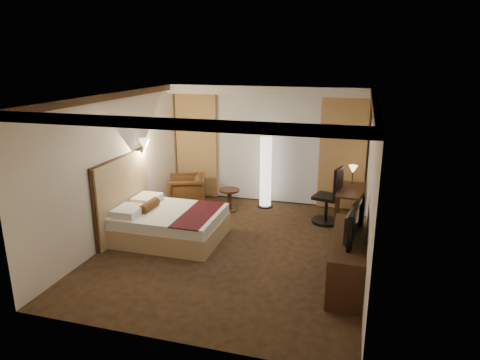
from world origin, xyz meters
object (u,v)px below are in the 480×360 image
(armchair, at_px, (187,190))
(desk, at_px, (350,207))
(television, at_px, (349,216))
(office_chair, at_px, (327,195))
(floor_lamp, at_px, (266,172))
(bed, at_px, (171,225))
(dresser, at_px, (348,258))
(side_table, at_px, (230,200))

(armchair, height_order, desk, armchair)
(television, bearing_deg, office_chair, 20.31)
(armchair, distance_m, floor_lamp, 1.83)
(bed, xyz_separation_m, floor_lamp, (1.31, 2.23, 0.54))
(bed, bearing_deg, dresser, -11.99)
(armchair, bearing_deg, television, 36.01)
(floor_lamp, bearing_deg, side_table, -146.45)
(bed, relative_size, armchair, 2.32)
(side_table, relative_size, dresser, 0.26)
(bed, bearing_deg, side_table, 70.99)
(side_table, xyz_separation_m, dresser, (2.64, -2.45, 0.12))
(desk, bearing_deg, armchair, 179.51)
(bed, distance_m, desk, 3.61)
(armchair, relative_size, side_table, 1.65)
(side_table, distance_m, dresser, 3.60)
(floor_lamp, height_order, dresser, floor_lamp)
(bed, xyz_separation_m, office_chair, (2.73, 1.63, 0.32))
(bed, relative_size, floor_lamp, 1.16)
(office_chair, height_order, dresser, office_chair)
(armchair, distance_m, dresser, 4.36)
(bed, distance_m, office_chair, 3.19)
(bed, height_order, office_chair, office_chair)
(bed, distance_m, side_table, 1.86)
(side_table, height_order, floor_lamp, floor_lamp)
(side_table, bearing_deg, bed, -109.01)
(side_table, distance_m, office_chair, 2.15)
(armchair, height_order, floor_lamp, floor_lamp)
(side_table, bearing_deg, office_chair, -3.64)
(office_chair, bearing_deg, dresser, -61.88)
(dresser, bearing_deg, office_chair, 102.64)
(television, bearing_deg, dresser, -81.62)
(side_table, distance_m, desk, 2.59)
(armchair, xyz_separation_m, desk, (3.59, -0.03, -0.03))
(armchair, xyz_separation_m, office_chair, (3.12, -0.08, 0.20))
(side_table, xyz_separation_m, desk, (2.59, -0.08, 0.13))
(television, bearing_deg, side_table, 55.17)
(side_table, relative_size, desk, 0.43)
(side_table, height_order, television, television)
(office_chair, bearing_deg, bed, -133.70)
(floor_lamp, relative_size, dresser, 0.87)
(side_table, xyz_separation_m, office_chair, (2.12, -0.13, 0.35))
(bed, height_order, television, television)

